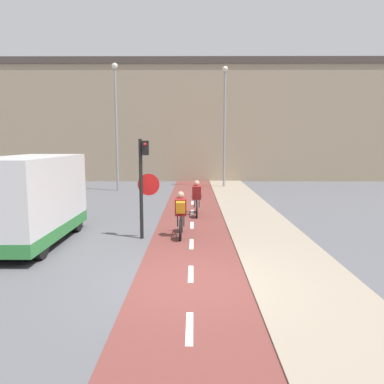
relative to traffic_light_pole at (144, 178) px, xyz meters
The scene contains 10 objects.
ground_plane 4.44m from the traffic_light_pole, 68.40° to the right, with size 120.00×120.00×0.00m, color #5B5B60.
bike_lane 4.43m from the traffic_light_pole, 68.37° to the right, with size 2.49×60.00×0.02m.
sidewalk_strip 5.72m from the traffic_light_pole, 43.51° to the right, with size 2.40×60.00×0.05m.
building_row_background 19.83m from the traffic_light_pole, 85.70° to the left, with size 60.00×5.20×9.22m.
traffic_light_pole is the anchor object (origin of this frame).
street_lamp_far 12.34m from the traffic_light_pole, 105.33° to the left, with size 0.36×0.36×7.66m.
street_lamp_sidewalk 14.16m from the traffic_light_pole, 75.23° to the left, with size 0.36×0.36×7.82m.
cyclist_near 1.67m from the traffic_light_pole, 11.37° to the left, with size 0.46×1.69×1.45m.
cyclist_far 4.21m from the traffic_light_pole, 65.72° to the left, with size 0.46×1.68×1.45m.
van 3.37m from the traffic_light_pole, 169.62° to the right, with size 1.92×4.64×2.58m.
Camera 1 is at (0.07, -7.68, 3.00)m, focal length 35.00 mm.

